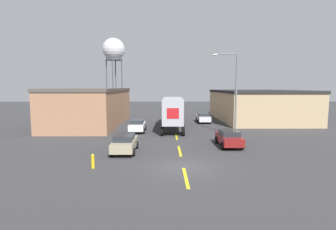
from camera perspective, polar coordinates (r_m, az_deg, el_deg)
The scene contains 12 objects.
ground_plane at distance 18.07m, azimuth 3.38°, elevation -11.31°, with size 160.00×160.00×0.00m, color #333335.
road_centerline at distance 22.46m, azimuth 2.56°, elevation -7.81°, with size 0.20×16.73×0.01m.
warehouse_left at distance 39.51m, azimuth -16.16°, elevation 1.83°, with size 8.47×19.07×5.22m.
warehouse_right at distance 45.36m, azimuth 18.78°, elevation 2.07°, with size 12.53×18.38×4.90m.
semi_truck at distance 34.00m, azimuth 1.05°, elevation 1.06°, with size 2.97×12.23×4.02m.
parked_car_left_near at distance 22.14m, azimuth -9.41°, elevation -6.02°, with size 1.96×4.17×1.49m.
parked_car_right_far at distance 40.25m, azimuth 7.69°, elevation -0.53°, with size 1.96×4.17×1.49m.
parked_car_left_far at distance 31.92m, azimuth -6.68°, elevation -2.25°, with size 1.96×4.17×1.49m.
parked_car_right_near at distance 24.65m, azimuth 13.11°, elevation -4.85°, with size 1.96×4.17×1.49m.
water_tower at distance 72.03m, azimuth -11.75°, elevation 13.63°, with size 5.82×5.82×18.12m.
street_lamp at distance 29.42m, azimuth 14.08°, elevation 5.57°, with size 2.77×0.32×9.07m.
fire_hydrant at distance 18.43m, azimuth -16.06°, elevation -9.63°, with size 0.22×0.22×0.97m.
Camera 1 is at (-1.24, -17.19, 5.41)m, focal length 28.00 mm.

